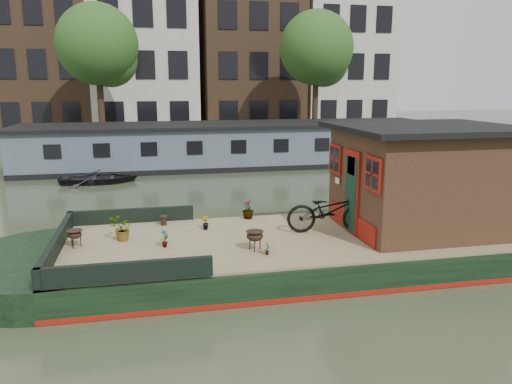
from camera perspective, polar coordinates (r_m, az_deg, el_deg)
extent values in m
plane|color=#333E27|center=(11.74, 8.65, -7.74)|extent=(120.00, 120.00, 0.00)
cube|color=black|center=(11.64, 8.70, -6.35)|extent=(12.00, 4.00, 0.60)
cylinder|color=black|center=(11.10, -21.98, -8.06)|extent=(4.00, 4.00, 0.60)
cube|color=maroon|center=(11.72, 8.66, -7.47)|extent=(12.02, 4.02, 0.10)
cube|color=tan|center=(11.54, 8.75, -4.82)|extent=(11.80, 3.80, 0.05)
cube|color=black|center=(10.93, -21.78, -5.46)|extent=(0.12, 4.00, 0.35)
cube|color=black|center=(12.62, -14.02, -2.63)|extent=(3.00, 0.12, 0.35)
cube|color=black|center=(8.95, -14.68, -8.83)|extent=(3.00, 0.12, 0.35)
cube|color=black|center=(12.22, 18.63, 1.30)|extent=(3.50, 3.00, 2.30)
cube|color=black|center=(12.06, 19.02, 6.95)|extent=(4.00, 3.50, 0.12)
cube|color=maroon|center=(11.45, 10.87, 0.00)|extent=(0.06, 0.80, 1.90)
cube|color=black|center=(11.46, 10.77, -0.24)|extent=(0.04, 0.64, 1.70)
cube|color=maroon|center=(10.40, 13.25, 2.04)|extent=(0.06, 0.72, 0.72)
cube|color=maroon|center=(12.30, 9.09, 3.75)|extent=(0.06, 0.72, 0.72)
imported|color=black|center=(11.51, 8.35, -2.11)|extent=(2.01, 0.96, 1.02)
imported|color=brown|center=(10.58, -10.42, -5.21)|extent=(0.24, 0.25, 0.39)
imported|color=brown|center=(11.74, -5.84, -3.51)|extent=(0.22, 0.23, 0.32)
imported|color=#A93831|center=(11.21, -15.11, -4.10)|extent=(0.61, 0.59, 0.53)
imported|color=brown|center=(12.59, -0.92, -1.93)|extent=(0.30, 0.30, 0.51)
imported|color=#963D2C|center=(9.98, 1.27, -6.45)|extent=(0.15, 0.17, 0.27)
cylinder|color=black|center=(12.24, -10.52, -3.22)|extent=(0.20, 0.20, 0.23)
cylinder|color=black|center=(9.21, -7.07, -8.49)|extent=(0.16, 0.16, 0.18)
imported|color=black|center=(21.51, -17.50, 1.87)|extent=(3.19, 2.31, 0.65)
cube|color=#4B5665|center=(24.80, -2.81, 5.30)|extent=(20.00, 4.00, 2.00)
cube|color=black|center=(24.69, -2.84, 7.72)|extent=(20.40, 4.40, 0.12)
cube|color=black|center=(24.92, -2.79, 3.30)|extent=(20.00, 4.05, 0.24)
cube|color=#47443F|center=(31.25, -4.77, 5.69)|extent=(60.00, 6.00, 0.90)
cube|color=brown|center=(38.50, -22.85, 16.55)|extent=(6.00, 8.00, 15.00)
cube|color=#B7B2A3|center=(38.03, -12.77, 18.38)|extent=(7.00, 8.00, 16.50)
cube|color=brown|center=(38.71, -1.01, 17.81)|extent=(7.00, 8.00, 15.50)
cube|color=#B7B2A3|center=(40.68, 9.20, 17.74)|extent=(6.50, 8.00, 16.00)
cylinder|color=#332316|center=(29.41, -17.30, 9.58)|extent=(0.36, 0.36, 4.00)
sphere|color=#234918|center=(29.47, -17.70, 15.79)|extent=(4.40, 4.40, 4.40)
sphere|color=#234918|center=(29.68, -16.36, 14.29)|extent=(3.00, 3.00, 3.00)
cylinder|color=#332316|center=(30.97, 6.77, 10.14)|extent=(0.36, 0.36, 4.00)
sphere|color=#234918|center=(31.03, 6.93, 16.05)|extent=(4.40, 4.40, 4.40)
sphere|color=#234918|center=(31.46, 7.77, 14.52)|extent=(3.00, 3.00, 3.00)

